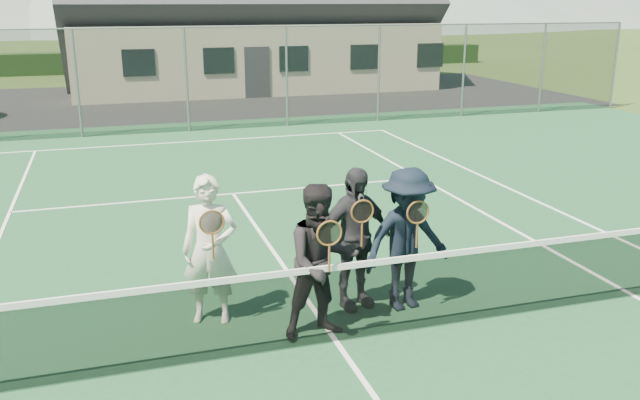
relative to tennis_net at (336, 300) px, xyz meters
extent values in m
plane|color=#2D4418|center=(0.00, 20.00, -0.54)|extent=(220.00, 220.00, 0.00)
cube|color=#1C4C2B|center=(0.00, 0.00, -0.53)|extent=(30.00, 30.00, 0.02)
cube|color=black|center=(-4.00, 20.00, -0.53)|extent=(40.00, 12.00, 0.01)
cube|color=black|center=(0.00, 32.00, 0.01)|extent=(40.00, 1.20, 1.10)
cube|color=white|center=(0.00, 11.88, -0.51)|extent=(10.97, 0.06, 0.01)
cube|color=white|center=(4.12, 0.00, -0.51)|extent=(0.06, 23.77, 0.01)
cube|color=white|center=(0.00, 6.40, -0.51)|extent=(8.23, 0.06, 0.01)
cube|color=white|center=(0.00, 0.00, -0.51)|extent=(0.06, 12.80, 0.01)
cube|color=black|center=(0.00, 0.00, -0.06)|extent=(11.60, 0.02, 0.88)
cube|color=white|center=(0.00, 0.00, 0.39)|extent=(11.60, 0.03, 0.07)
cylinder|color=slate|center=(-3.00, 13.50, 0.96)|extent=(0.07, 0.07, 3.00)
cylinder|color=slate|center=(0.00, 13.50, 0.96)|extent=(0.07, 0.07, 3.00)
cylinder|color=slate|center=(3.00, 13.50, 0.96)|extent=(0.07, 0.07, 3.00)
cylinder|color=slate|center=(6.00, 13.50, 0.96)|extent=(0.07, 0.07, 3.00)
cylinder|color=slate|center=(9.00, 13.50, 0.96)|extent=(0.07, 0.07, 3.00)
cylinder|color=slate|center=(12.00, 13.50, 0.96)|extent=(0.07, 0.07, 3.00)
cylinder|color=slate|center=(15.00, 13.50, 0.96)|extent=(0.07, 0.07, 3.00)
cube|color=black|center=(0.00, 13.50, 0.96)|extent=(30.00, 0.03, 3.00)
cylinder|color=slate|center=(0.00, 13.50, 2.46)|extent=(30.00, 0.04, 0.04)
cube|color=beige|center=(4.00, 24.00, 0.86)|extent=(15.00, 8.00, 2.80)
cube|color=#2D2D33|center=(3.50, 19.98, 0.46)|extent=(1.00, 0.06, 2.00)
cube|color=black|center=(-1.00, 19.98, 0.96)|extent=(1.20, 0.06, 1.00)
cube|color=black|center=(2.00, 19.98, 0.96)|extent=(1.20, 0.06, 1.00)
cube|color=black|center=(5.00, 19.98, 0.96)|extent=(1.20, 0.06, 1.00)
cube|color=black|center=(8.00, 19.98, 0.96)|extent=(1.20, 0.06, 1.00)
cube|color=black|center=(11.00, 19.98, 0.96)|extent=(1.20, 0.06, 1.00)
cylinder|color=#362313|center=(2.00, 33.00, 1.39)|extent=(0.22, 0.22, 3.85)
cylinder|color=#3C2716|center=(12.00, 33.00, 1.39)|extent=(0.22, 0.22, 3.85)
cylinder|color=#3B2415|center=(18.00, 33.00, 1.39)|extent=(0.22, 0.22, 3.85)
imported|color=silver|center=(-1.24, 0.97, 0.38)|extent=(0.76, 0.62, 1.80)
torus|color=brown|center=(-1.24, 0.70, 0.81)|extent=(0.29, 0.02, 0.29)
cylinder|color=black|center=(-1.24, 0.70, 0.81)|extent=(0.25, 0.00, 0.25)
cylinder|color=brown|center=(-1.24, 0.70, 0.53)|extent=(0.03, 0.03, 0.32)
imported|color=black|center=(-0.10, 0.22, 0.38)|extent=(0.92, 0.74, 1.80)
torus|color=brown|center=(-0.10, -0.05, 0.81)|extent=(0.29, 0.02, 0.29)
cylinder|color=black|center=(-0.10, -0.05, 0.81)|extent=(0.25, 0.00, 0.25)
cylinder|color=brown|center=(-0.10, -0.05, 0.53)|extent=(0.03, 0.03, 0.32)
imported|color=#27282C|center=(0.51, 0.84, 0.38)|extent=(1.13, 0.66, 1.80)
torus|color=brown|center=(0.51, 0.57, 0.81)|extent=(0.29, 0.02, 0.29)
cylinder|color=black|center=(0.51, 0.57, 0.81)|extent=(0.25, 0.00, 0.25)
cylinder|color=brown|center=(0.51, 0.57, 0.53)|extent=(0.03, 0.03, 0.32)
imported|color=black|center=(1.12, 0.62, 0.38)|extent=(1.24, 0.82, 1.80)
torus|color=brown|center=(1.12, 0.35, 0.81)|extent=(0.29, 0.02, 0.29)
cylinder|color=black|center=(1.12, 0.35, 0.81)|extent=(0.25, 0.00, 0.25)
cylinder|color=brown|center=(1.12, 0.35, 0.53)|extent=(0.03, 0.03, 0.32)
camera|label=1|loc=(-2.24, -6.52, 3.20)|focal=38.00mm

